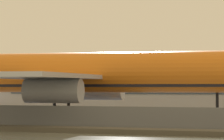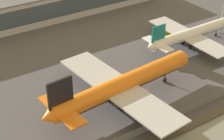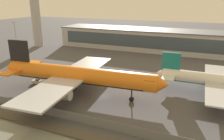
# 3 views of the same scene
# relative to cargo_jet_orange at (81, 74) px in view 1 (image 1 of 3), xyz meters

# --- Properties ---
(ground_plane) EXTENTS (500.00, 500.00, 0.00)m
(ground_plane) POSITION_rel_cargo_jet_orange_xyz_m (8.26, 1.52, -6.10)
(ground_plane) COLOR #4C4C51
(shoreline_seawall) EXTENTS (320.00, 3.00, 0.50)m
(shoreline_seawall) POSITION_rel_cargo_jet_orange_xyz_m (8.26, -18.98, -5.85)
(shoreline_seawall) COLOR #474238
(shoreline_seawall) RESTS_ON ground
(perimeter_fence) EXTENTS (280.00, 0.10, 2.43)m
(perimeter_fence) POSITION_rel_cargo_jet_orange_xyz_m (8.26, -14.48, -4.88)
(perimeter_fence) COLOR slate
(perimeter_fence) RESTS_ON ground
(cargo_jet_orange) EXTENTS (54.33, 46.74, 15.98)m
(cargo_jet_orange) POSITION_rel_cargo_jet_orange_xyz_m (0.00, 0.00, 0.00)
(cargo_jet_orange) COLOR orange
(cargo_jet_orange) RESTS_ON ground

